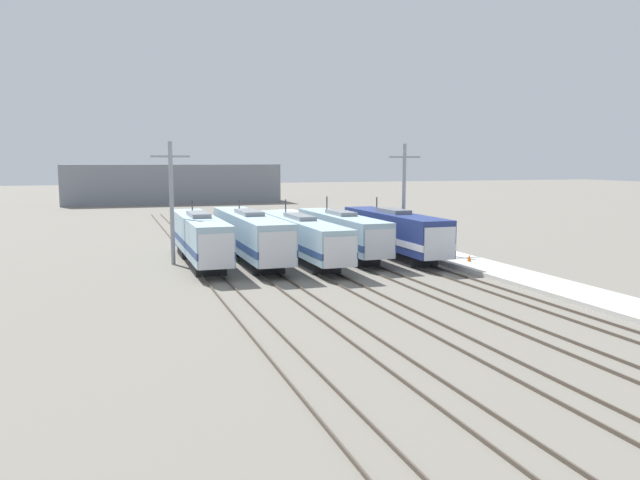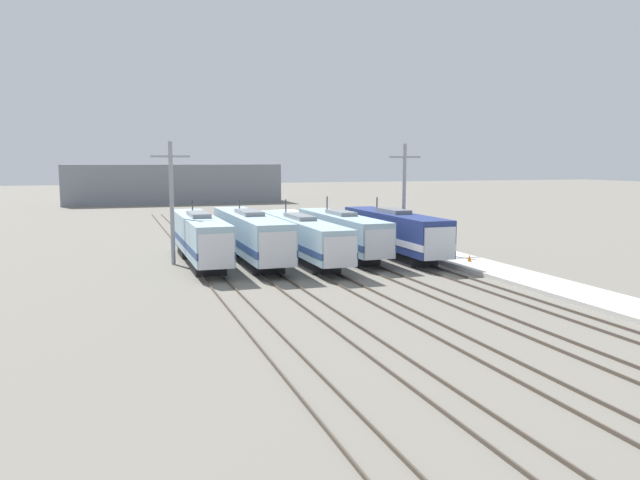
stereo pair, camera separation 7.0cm
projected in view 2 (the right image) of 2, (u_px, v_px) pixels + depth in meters
ground_plane at (333, 277)px, 45.70m from camera, size 400.00×400.00×0.00m
rail_pair_far_left at (219, 283)px, 43.03m from camera, size 1.50×120.00×0.15m
rail_pair_center_left at (278, 280)px, 44.36m from camera, size 1.51×120.00×0.15m
rail_pair_center at (333, 276)px, 45.69m from camera, size 1.51×120.00×0.15m
rail_pair_center_right at (386, 273)px, 47.02m from camera, size 1.51×120.00×0.15m
rail_pair_far_right at (435, 270)px, 48.35m from camera, size 1.50×120.00×0.15m
locomotive_far_left at (200, 238)px, 51.36m from camera, size 2.76×17.87×5.01m
locomotive_center_left at (251, 236)px, 52.36m from camera, size 3.01×18.98×5.02m
locomotive_center at (302, 237)px, 52.90m from camera, size 2.75×20.04×4.99m
locomotive_center_right at (343, 233)px, 55.44m from camera, size 2.79×17.18×5.16m
locomotive_far_right at (396, 233)px, 54.82m from camera, size 2.94×16.62×5.14m
catenary_tower_left at (172, 201)px, 50.86m from camera, size 3.14×0.34×10.06m
catenary_tower_right at (404, 196)px, 57.50m from camera, size 3.14×0.34×10.06m
platform at (480, 266)px, 49.61m from camera, size 4.00×120.00×0.34m
traffic_cone at (469, 258)px, 50.88m from camera, size 0.34×0.34×0.56m
depot_building at (173, 184)px, 127.94m from camera, size 42.45×12.69×7.86m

